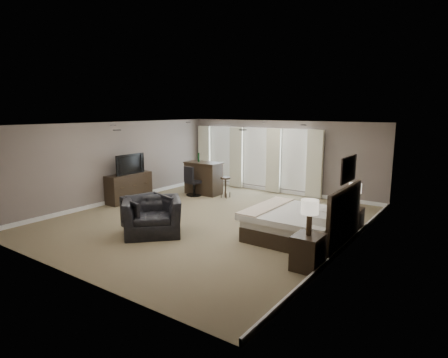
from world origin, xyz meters
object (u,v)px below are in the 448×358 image
Objects in this scene: dresser at (129,187)px; bar_counter at (204,178)px; bed at (297,210)px; lamp_near at (309,218)px; tv at (128,171)px; nightstand_near at (308,252)px; nightstand_far at (353,219)px; armchair_near at (152,210)px; armchair_far at (147,212)px; lamp_far at (355,196)px; bar_stool_right at (226,187)px; desk_chair at (194,181)px; bar_stool_left at (199,183)px.

bar_counter is at bearing 60.17° from dresser.
lamp_near is at bearing -58.46° from bed.
dresser is at bearing 166.51° from lamp_near.
bed reaches higher than tv.
nightstand_near reaches higher than nightstand_far.
nightstand_far is at bearing -10.59° from bar_counter.
armchair_near reaches higher than dresser.
armchair_far is at bearing -152.57° from bed.
lamp_near is at bearing -35.15° from bar_counter.
armchair_near is at bearing -141.03° from nightstand_far.
dresser is at bearing -119.83° from bar_counter.
bar_stool_right is at bearing 167.76° from lamp_far.
desk_chair is (-4.81, 2.07, -0.15)m from bed.
lamp_near reaches higher than tv.
armchair_near is (-3.89, -0.25, -0.42)m from lamp_near.
bar_counter is 0.36m from bar_stool_left.
lamp_far is 0.63× the size of armchair_far.
dresser is at bearing -113.98° from bar_stool_left.
nightstand_far is 5.15m from armchair_far.
armchair_far is at bearing -33.53° from dresser.
nightstand_near is 0.93× the size of bar_stool_right.
armchair_far reaches higher than dresser.
armchair_far is (2.83, -1.87, -0.50)m from tv.
nightstand_far is (0.89, 1.45, -0.40)m from bed.
bar_counter reaches higher than tv.
armchair_far reaches higher than nightstand_far.
bar_stool_left is 0.57m from desk_chair.
armchair_near is at bearing -176.39° from lamp_near.
bar_stool_right is (-4.61, 3.90, -0.65)m from lamp_near.
nightstand_far is 4.72m from bar_stool_right.
lamp_far is 5.16m from armchair_far.
nightstand_near is at bearing -71.04° from armchair_far.
bed reaches higher than bar_stool_left.
nightstand_far is 0.59m from lamp_far.
bar_counter reaches higher than bar_stool_right.
nightstand_far is 7.07m from tv.
bar_stool_right is (-0.73, 4.15, -0.23)m from armchair_near.
nightstand_near is 0.50× the size of bar_counter.
nightstand_far is 5.74m from desk_chair.
armchair_near reaches higher than nightstand_near.
bar_stool_left is at bearing 145.50° from nightstand_near.
lamp_far is 0.47× the size of armchair_near.
lamp_far is at bearing 58.46° from bed.
desk_chair is at bearing -160.66° from bar_stool_right.
nightstand_far is at bearing 0.00° from lamp_far.
nightstand_far is 7.03m from dresser.
tv is at bearing -169.84° from nightstand_far.
dresser is 1.41× the size of tv.
tv is at bearing 72.45° from armchair_far.
dresser is 3.58m from armchair_near.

